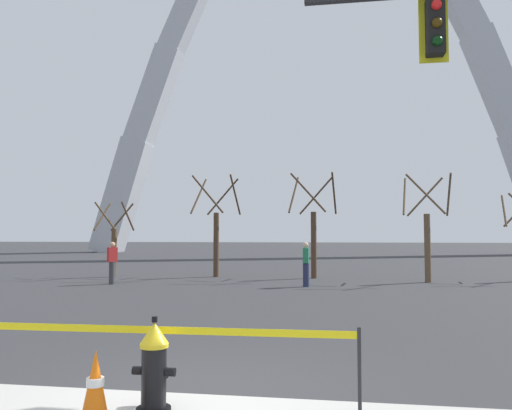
% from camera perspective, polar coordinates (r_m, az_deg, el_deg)
% --- Properties ---
extents(ground_plane, '(240.00, 240.00, 0.00)m').
position_cam_1_polar(ground_plane, '(6.12, -6.71, -21.01)').
color(ground_plane, '#333335').
extents(fire_hydrant, '(0.46, 0.48, 0.99)m').
position_cam_1_polar(fire_hydrant, '(5.57, -11.62, -17.75)').
color(fire_hydrant, black).
rests_on(fire_hydrant, ground).
extents(caution_tape_barrier, '(4.97, 0.15, 0.88)m').
position_cam_1_polar(caution_tape_barrier, '(5.86, -14.03, -15.60)').
color(caution_tape_barrier, '#232326').
rests_on(caution_tape_barrier, ground).
extents(traffic_cone_by_hydrant, '(0.36, 0.36, 0.73)m').
position_cam_1_polar(traffic_cone_by_hydrant, '(5.38, -18.01, -19.36)').
color(traffic_cone_by_hydrant, black).
rests_on(traffic_cone_by_hydrant, ground).
extents(monument_arch, '(48.50, 2.90, 43.09)m').
position_cam_1_polar(monument_arch, '(53.71, 6.90, 14.95)').
color(monument_arch, '#B2B5BC').
rests_on(monument_arch, ground).
extents(tree_far_left, '(1.54, 1.55, 3.30)m').
position_cam_1_polar(tree_far_left, '(22.87, -16.01, -4.30)').
color(tree_far_left, brown).
rests_on(tree_far_left, ground).
extents(tree_left_mid, '(2.05, 2.06, 4.46)m').
position_cam_1_polar(tree_left_mid, '(22.13, -4.61, -3.11)').
color(tree_left_mid, '#473323').
rests_on(tree_left_mid, ground).
extents(tree_center_left, '(2.06, 2.07, 4.47)m').
position_cam_1_polar(tree_center_left, '(21.47, 6.63, -3.08)').
color(tree_center_left, '#473323').
rests_on(tree_center_left, ground).
extents(tree_center_right, '(1.94, 1.95, 4.21)m').
position_cam_1_polar(tree_center_right, '(20.62, 19.07, -3.22)').
color(tree_center_right, brown).
rests_on(tree_center_right, ground).
extents(pedestrian_walking_left, '(0.22, 0.34, 1.59)m').
position_cam_1_polar(pedestrian_walking_left, '(17.97, 5.76, -6.74)').
color(pedestrian_walking_left, '#232847').
rests_on(pedestrian_walking_left, ground).
extents(pedestrian_standing_center, '(0.37, 0.39, 1.59)m').
position_cam_1_polar(pedestrian_standing_center, '(19.56, -16.21, -6.36)').
color(pedestrian_standing_center, '#38383D').
rests_on(pedestrian_standing_center, ground).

